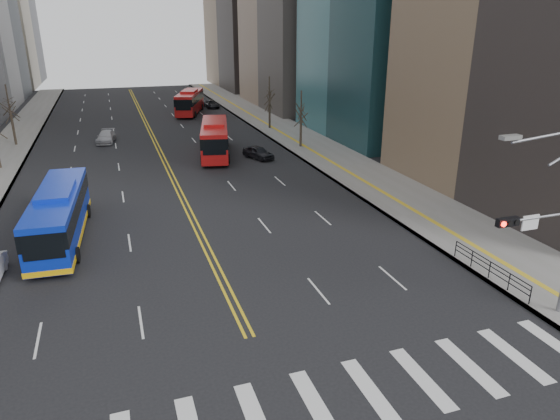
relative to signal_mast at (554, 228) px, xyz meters
name	(u,v)px	position (x,y,z in m)	size (l,w,h in m)	color
ground	(286,412)	(-13.77, -2.00, -4.86)	(220.00, 220.00, 0.00)	black
sidewalk_right	(297,138)	(3.73, 43.00, -4.78)	(7.00, 130.00, 0.15)	gray
sidewalk_left	(2,159)	(-30.27, 43.00, -4.78)	(5.00, 130.00, 0.15)	gray
crosswalk	(286,412)	(-13.77, -2.00, -4.85)	(26.70, 4.00, 0.01)	silver
centerline	(150,132)	(-13.77, 53.00, -4.85)	(0.55, 100.00, 0.01)	gold
signal_mast	(554,228)	(0.00, 0.00, 0.00)	(5.37, 0.37, 9.39)	gray
pedestrian_railing	(490,267)	(0.53, 4.00, -4.03)	(0.06, 6.06, 1.02)	black
street_trees	(86,127)	(-20.94, 32.55, 0.02)	(35.20, 47.20, 7.60)	black
blue_bus	(59,213)	(-22.66, 17.98, -2.96)	(3.44, 12.57, 3.61)	#0C29BC
red_bus_near	(215,136)	(-8.05, 37.66, -2.76)	(5.26, 12.27, 3.77)	red
red_bus_far	(190,101)	(-6.17, 66.22, -2.76)	(6.47, 12.24, 3.78)	red
car_dark_mid	(258,152)	(-3.98, 34.61, -4.17)	(1.62, 4.03, 1.37)	black
car_silver	(106,137)	(-19.47, 48.32, -4.17)	(1.94, 4.76, 1.38)	#A3A2A7
car_dark_far	(211,104)	(-1.66, 71.29, -4.22)	(2.11, 4.58, 1.27)	black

